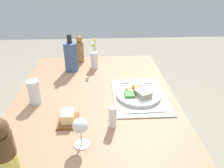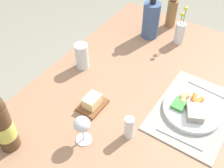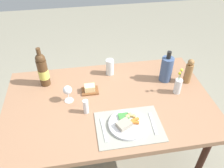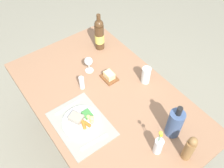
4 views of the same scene
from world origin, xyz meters
The scene contains 13 objects.
dining_table centered at (0.00, 0.00, 0.71)m, with size 1.55×0.95×0.78m.
placemat centered at (0.09, -0.27, 0.78)m, with size 0.44×0.32×0.01m, color #97988A.
dinner_plate centered at (0.09, -0.26, 0.80)m, with size 0.26×0.26×0.05m.
fork centered at (-0.08, -0.27, 0.79)m, with size 0.02×0.20×0.01m, color silver.
knife centered at (0.26, -0.27, 0.79)m, with size 0.02×0.20×0.01m, color silver.
water_tumbler centered at (0.06, 0.34, 0.84)m, with size 0.07×0.07×0.14m.
butter_dish centered at (-0.13, 0.13, 0.80)m, with size 0.13×0.10×0.06m.
flower_vase centered at (0.54, 0.01, 0.85)m, with size 0.06×0.06×0.23m.
salt_shaker centered at (-0.18, -0.09, 0.83)m, with size 0.04×0.04×0.11m, color white.
pepper_mill centered at (0.67, 0.12, 0.88)m, with size 0.06×0.06×0.22m.
wine_bottle centered at (-0.48, 0.28, 0.92)m, with size 0.08×0.08×0.33m.
wine_glass centered at (-0.29, 0.05, 0.87)m, with size 0.07×0.07×0.14m.
cooler_bottle centered at (0.50, 0.18, 0.89)m, with size 0.10×0.10×0.27m.
Camera 2 is at (-0.76, -0.39, 1.74)m, focal length 44.14 mm.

